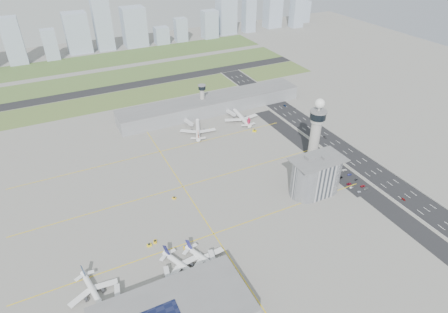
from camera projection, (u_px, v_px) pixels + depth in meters
name	position (u px, v px, depth m)	size (l,w,h in m)	color
ground	(243.00, 194.00, 298.00)	(1000.00, 1000.00, 0.00)	gray
grass_strip_0	(141.00, 95.00, 459.82)	(480.00, 50.00, 0.08)	#49602D
grass_strip_1	(126.00, 76.00, 516.25)	(480.00, 60.00, 0.08)	#4D6D33
grass_strip_2	(113.00, 59.00, 576.43)	(480.00, 70.00, 0.08)	#496730
runway	(133.00, 85.00, 487.65)	(480.00, 22.00, 0.10)	black
highway	(354.00, 159.00, 340.67)	(28.00, 500.00, 0.10)	black
barrier_left	(342.00, 162.00, 335.17)	(0.60, 500.00, 1.20)	#9E9E99
barrier_right	(366.00, 154.00, 345.57)	(0.60, 500.00, 1.20)	#9E9E99
landside_road	(340.00, 171.00, 323.87)	(18.00, 260.00, 0.08)	black
parking_lot	(348.00, 179.00, 314.09)	(20.00, 44.00, 0.10)	black
taxiway_line_h_0	(214.00, 234.00, 260.57)	(260.00, 0.60, 0.01)	yellow
taxiway_line_h_1	(183.00, 187.00, 305.71)	(260.00, 0.60, 0.01)	yellow
taxiway_line_h_2	(160.00, 152.00, 350.85)	(260.00, 0.60, 0.01)	yellow
taxiway_line_v	(183.00, 187.00, 305.71)	(0.60, 260.00, 0.01)	yellow
control_tower	(316.00, 131.00, 311.68)	(14.00, 14.00, 64.50)	#ADAAA5
secondary_tower	(202.00, 96.00, 411.75)	(8.60, 8.60, 31.90)	#ADAAA5
admin_building	(316.00, 176.00, 292.43)	(42.00, 24.00, 33.50)	#B2B2B7
terminal_pier	(211.00, 104.00, 419.89)	(210.00, 32.00, 15.80)	gray
airplane_near_a	(93.00, 290.00, 215.96)	(35.06, 29.80, 9.82)	white
airplane_near_b	(184.00, 265.00, 230.84)	(36.92, 31.39, 10.34)	white
airplane_near_c	(206.00, 259.00, 235.35)	(35.89, 30.50, 10.05)	white
airplane_far_a	(198.00, 127.00, 378.37)	(43.11, 36.64, 12.07)	white
airplane_far_b	(241.00, 115.00, 401.23)	(44.82, 38.09, 12.55)	white
jet_bridge_near_0	(119.00, 307.00, 208.60)	(14.00, 3.00, 5.70)	silver
jet_bridge_near_1	(170.00, 287.00, 219.73)	(14.00, 3.00, 5.70)	silver
jet_bridge_near_2	(216.00, 269.00, 230.87)	(14.00, 3.00, 5.70)	silver
jet_bridge_far_0	(185.00, 121.00, 396.50)	(14.00, 3.00, 5.70)	silver
jet_bridge_far_1	(227.00, 112.00, 415.06)	(14.00, 3.00, 5.70)	silver
tug_0	(155.00, 241.00, 253.28)	(2.03, 2.96, 1.72)	yellow
tug_1	(149.00, 245.00, 250.57)	(2.13, 3.10, 1.80)	yellow
tug_2	(186.00, 247.00, 248.76)	(2.19, 3.19, 1.86)	yellow
tug_3	(174.00, 198.00, 292.21)	(1.99, 2.90, 1.69)	yellow
tug_4	(211.00, 129.00, 385.77)	(2.18, 3.17, 1.84)	yellow
tug_5	(255.00, 131.00, 382.65)	(2.53, 3.67, 2.14)	yellow
car_lot_0	(359.00, 192.00, 299.22)	(1.30, 3.22, 1.10)	silver
car_lot_1	(351.00, 188.00, 303.82)	(1.17, 3.34, 1.10)	#9C9EA5
car_lot_2	(349.00, 184.00, 307.93)	(1.99, 4.32, 1.20)	maroon
car_lot_3	(341.00, 177.00, 315.42)	(1.76, 4.33, 1.26)	black
car_lot_4	(334.00, 173.00, 320.88)	(1.45, 3.60, 1.23)	navy
car_lot_5	(331.00, 171.00, 323.26)	(1.24, 3.55, 1.17)	white
car_lot_6	(366.00, 189.00, 302.54)	(2.07, 4.50, 1.25)	slate
car_lot_7	(363.00, 186.00, 305.37)	(1.82, 4.49, 1.30)	#A81B27
car_lot_8	(356.00, 180.00, 312.96)	(1.29, 3.21, 1.09)	black
car_lot_9	(350.00, 174.00, 318.86)	(1.36, 3.90, 1.29)	navy
car_lot_10	(344.00, 170.00, 324.52)	(2.12, 4.60, 1.28)	white
car_lot_11	(338.00, 166.00, 329.08)	(1.72, 4.23, 1.23)	slate
car_hw_0	(404.00, 199.00, 291.29)	(1.31, 3.25, 1.11)	maroon
car_hw_1	(325.00, 137.00, 372.22)	(1.34, 3.84, 1.26)	black
car_hw_2	(285.00, 106.00, 433.87)	(1.87, 4.06, 1.13)	navy
car_hw_4	(249.00, 90.00, 473.44)	(1.48, 3.68, 1.25)	slate
skyline_bldg_5	(13.00, 41.00, 539.79)	(25.49, 20.39, 66.89)	#9EADC1
skyline_bldg_6	(50.00, 45.00, 561.97)	(20.04, 16.03, 45.20)	#9EADC1
skyline_bldg_7	(77.00, 33.00, 587.95)	(35.76, 28.61, 61.22)	#9EADC1
skyline_bldg_8	(102.00, 23.00, 592.77)	(26.33, 21.06, 83.39)	#9EADC1
skyline_bldg_9	(134.00, 27.00, 617.58)	(36.96, 29.57, 62.11)	#9EADC1
skyline_bldg_10	(162.00, 35.00, 636.40)	(23.01, 18.41, 27.75)	#9EADC1
skyline_bldg_11	(181.00, 30.00, 646.09)	(20.22, 16.18, 38.97)	#9EADC1
skyline_bldg_12	(210.00, 24.00, 662.40)	(26.14, 20.92, 46.89)	#9EADC1
skyline_bldg_13	(226.00, 11.00, 676.60)	(32.26, 25.81, 81.20)	#9EADC1
skyline_bldg_14	(249.00, 13.00, 690.94)	(21.59, 17.28, 68.75)	#9EADC1
skyline_bldg_15	(273.00, 10.00, 720.86)	(30.25, 24.20, 63.40)	#9EADC1
skyline_bldg_16	(297.00, 8.00, 719.75)	(23.04, 18.43, 71.56)	#9EADC1
skyline_bldg_17	(303.00, 12.00, 762.18)	(22.64, 18.11, 41.06)	#9EADC1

